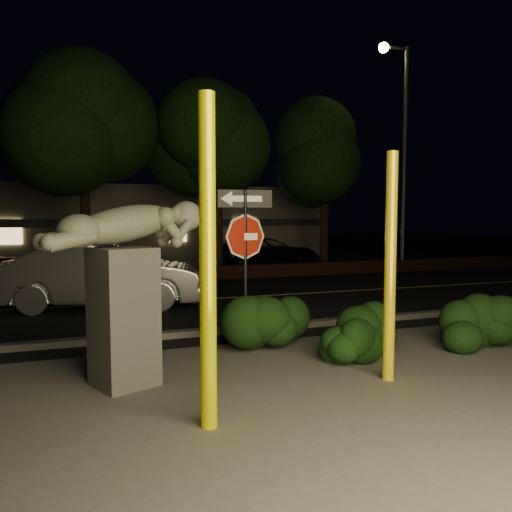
{
  "coord_description": "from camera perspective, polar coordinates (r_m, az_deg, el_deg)",
  "views": [
    {
      "loc": [
        -2.79,
        -6.45,
        2.29
      ],
      "look_at": [
        0.2,
        1.91,
        1.6
      ],
      "focal_mm": 35.0,
      "sensor_mm": 36.0,
      "label": 1
    }
  ],
  "objects": [
    {
      "name": "parked_car_darkred",
      "position": [
        20.06,
        -16.86,
        -0.45
      ],
      "size": [
        4.62,
        2.25,
        1.29
      ],
      "primitive_type": "imported",
      "rotation": [
        0.0,
        0.0,
        1.47
      ],
      "color": "#410707",
      "rests_on": "ground"
    },
    {
      "name": "curb",
      "position": [
        10.01,
        -3.03,
        -8.44
      ],
      "size": [
        80.0,
        0.25,
        0.12
      ],
      "primitive_type": "cube",
      "color": "#4C4944",
      "rests_on": "ground"
    },
    {
      "name": "tree_far_c",
      "position": [
        20.25,
        -4.41,
        14.01
      ],
      "size": [
        4.8,
        4.8,
        7.84
      ],
      "color": "black",
      "rests_on": "ground"
    },
    {
      "name": "lane_marking",
      "position": [
        13.92,
        -7.9,
        -4.99
      ],
      "size": [
        80.0,
        0.12,
        0.0
      ],
      "primitive_type": "cube",
      "color": "#CCBE51",
      "rests_on": "road"
    },
    {
      "name": "streetlight",
      "position": [
        22.06,
        16.2,
        12.76
      ],
      "size": [
        1.41,
        0.41,
        9.32
      ],
      "rotation": [
        0.0,
        0.0,
        -0.0
      ],
      "color": "#46464A",
      "rests_on": "ground"
    },
    {
      "name": "silver_sedan",
      "position": [
        13.17,
        -17.06,
        -2.13
      ],
      "size": [
        5.25,
        2.61,
        1.65
      ],
      "primitive_type": "imported",
      "rotation": [
        0.0,
        0.0,
        1.39
      ],
      "color": "silver",
      "rests_on": "ground"
    },
    {
      "name": "yellow_pole_left",
      "position": [
        5.3,
        -5.53,
        -0.97
      ],
      "size": [
        0.18,
        0.18,
        3.58
      ],
      "primitive_type": "cylinder",
      "color": "#EEEA00",
      "rests_on": "ground"
    },
    {
      "name": "parked_car_dark",
      "position": [
        22.61,
        1.15,
        0.37
      ],
      "size": [
        5.25,
        3.03,
        1.38
      ],
      "primitive_type": "imported",
      "rotation": [
        0.0,
        0.0,
        1.73
      ],
      "color": "black",
      "rests_on": "ground"
    },
    {
      "name": "hedge_far_right",
      "position": [
        9.51,
        24.36,
        -6.65
      ],
      "size": [
        1.75,
        1.41,
        1.05
      ],
      "primitive_type": "ellipsoid",
      "rotation": [
        0.0,
        0.0,
        0.35
      ],
      "color": "black",
      "rests_on": "ground"
    },
    {
      "name": "road",
      "position": [
        13.92,
        -7.9,
        -5.05
      ],
      "size": [
        80.0,
        8.0,
        0.01
      ],
      "primitive_type": "cube",
      "color": "black",
      "rests_on": "ground"
    },
    {
      "name": "parking_lot",
      "position": [
        23.72,
        -12.86,
        -1.2
      ],
      "size": [
        40.0,
        12.0,
        0.01
      ],
      "primitive_type": "cube",
      "color": "black",
      "rests_on": "ground"
    },
    {
      "name": "building",
      "position": [
        31.56,
        -14.67,
        3.77
      ],
      "size": [
        22.0,
        10.2,
        4.0
      ],
      "color": "gray",
      "rests_on": "ground"
    },
    {
      "name": "yellow_pole_right",
      "position": [
        7.11,
        15.08,
        -1.33
      ],
      "size": [
        0.16,
        0.16,
        3.18
      ],
      "primitive_type": "cylinder",
      "color": "yellow",
      "rests_on": "ground"
    },
    {
      "name": "hedge_right",
      "position": [
        8.15,
        11.65,
        -8.43
      ],
      "size": [
        1.67,
        1.29,
        0.97
      ],
      "primitive_type": "ellipsoid",
      "rotation": [
        0.0,
        0.0,
        0.38
      ],
      "color": "black",
      "rests_on": "ground"
    },
    {
      "name": "ground",
      "position": [
        16.84,
        -10.0,
        -3.44
      ],
      "size": [
        90.0,
        90.0,
        0.0
      ],
      "primitive_type": "plane",
      "color": "black",
      "rests_on": "ground"
    },
    {
      "name": "tree_far_d",
      "position": [
        22.49,
        7.92,
        12.39
      ],
      "size": [
        4.4,
        4.4,
        7.42
      ],
      "color": "black",
      "rests_on": "ground"
    },
    {
      "name": "brick_wall",
      "position": [
        18.08,
        -10.71,
        -2.12
      ],
      "size": [
        40.0,
        0.35,
        0.5
      ],
      "primitive_type": "cube",
      "color": "#4A2517",
      "rests_on": "ground"
    },
    {
      "name": "patio",
      "position": [
        6.53,
        7.25,
        -16.01
      ],
      "size": [
        14.0,
        6.0,
        0.02
      ],
      "primitive_type": "cube",
      "color": "#4C4944",
      "rests_on": "ground"
    },
    {
      "name": "sculpture",
      "position": [
        6.92,
        -14.68,
        -1.76
      ],
      "size": [
        2.31,
        1.42,
        2.53
      ],
      "rotation": [
        0.0,
        0.0,
        0.39
      ],
      "color": "#4C4944",
      "rests_on": "ground"
    },
    {
      "name": "signpost",
      "position": [
        8.44,
        -1.24,
        2.18
      ],
      "size": [
        0.93,
        0.15,
        2.75
      ],
      "rotation": [
        0.0,
        0.0,
        -0.11
      ],
      "color": "black",
      "rests_on": "ground"
    },
    {
      "name": "tree_far_b",
      "position": [
        20.01,
        -19.19,
        15.04
      ],
      "size": [
        5.2,
        5.2,
        8.41
      ],
      "color": "black",
      "rests_on": "ground"
    },
    {
      "name": "hedge_center",
      "position": [
        8.71,
        0.95,
        -7.24
      ],
      "size": [
        2.03,
        0.97,
        1.05
      ],
      "primitive_type": "ellipsoid",
      "rotation": [
        0.0,
        0.0,
        0.01
      ],
      "color": "black",
      "rests_on": "ground"
    }
  ]
}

